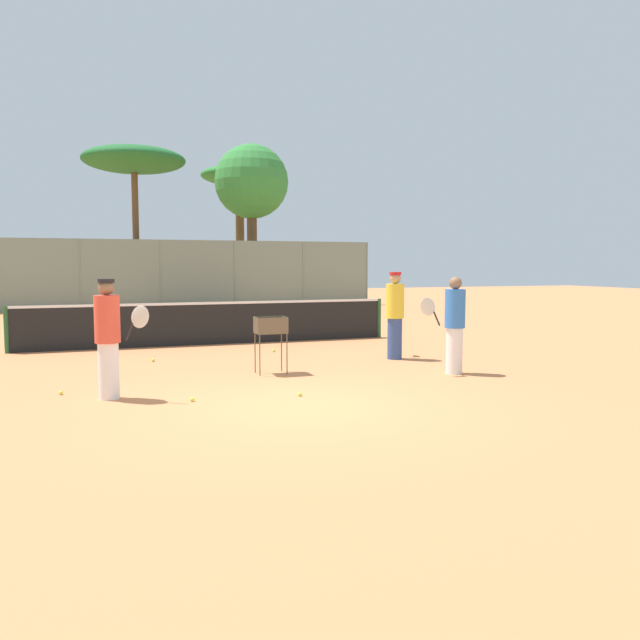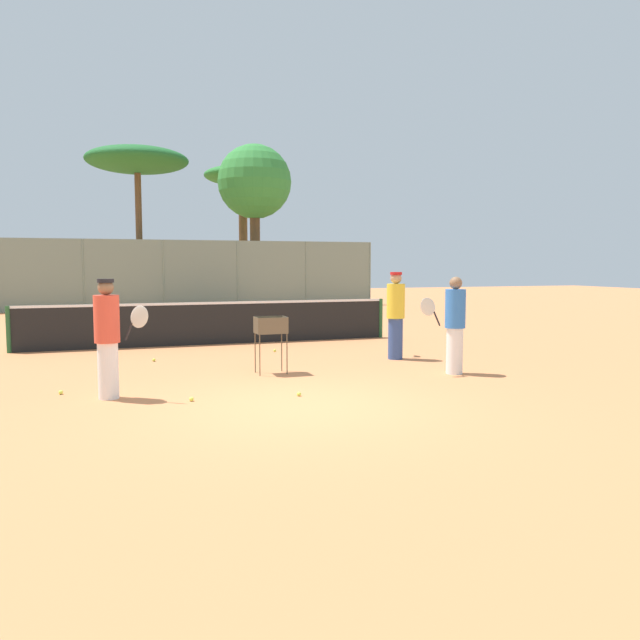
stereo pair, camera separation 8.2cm
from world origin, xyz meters
name	(u,v)px [view 2 (the right image)]	position (x,y,z in m)	size (l,w,h in m)	color
ground_plane	(297,406)	(0.00, 0.00, 0.00)	(80.00, 80.00, 0.00)	#D37F4C
tennis_net	(212,322)	(0.00, 7.24, 0.56)	(9.35, 0.10, 1.07)	#26592D
back_fence	(163,275)	(0.00, 20.39, 1.55)	(20.24, 0.08, 3.11)	gray
tree_0	(255,183)	(4.82, 22.97, 6.09)	(3.72, 3.72, 8.04)	brown
tree_1	(243,180)	(4.77, 25.56, 6.56)	(4.17, 4.17, 7.34)	brown
tree_2	(137,162)	(-0.90, 22.41, 6.77)	(4.72, 4.72, 7.44)	brown
player_white_outfit	(108,337)	(-2.52, 1.40, 0.93)	(0.81, 0.62, 1.79)	white
player_red_cap	(455,324)	(3.49, 1.57, 0.92)	(0.93, 0.37, 1.78)	white
player_yellow_shirt	(396,314)	(3.27, 3.55, 0.96)	(0.38, 0.93, 1.85)	#334C8C
ball_cart	(271,330)	(0.33, 2.70, 0.81)	(0.56, 0.41, 1.05)	brown
tennis_ball_0	(61,392)	(-3.23, 1.96, 0.03)	(0.07, 0.07, 0.07)	#D1E54C
tennis_ball_1	(299,394)	(0.22, 0.63, 0.03)	(0.07, 0.07, 0.07)	#D1E54C
tennis_ball_2	(275,350)	(1.13, 5.43, 0.03)	(0.07, 0.07, 0.07)	#D1E54C
tennis_ball_3	(154,360)	(-1.61, 4.88, 0.03)	(0.07, 0.07, 0.07)	#D1E54C
tennis_ball_4	(191,399)	(-1.38, 0.80, 0.03)	(0.07, 0.07, 0.07)	#D1E54C
parked_car	(153,292)	(-0.30, 22.58, 0.66)	(4.20, 1.70, 1.60)	white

